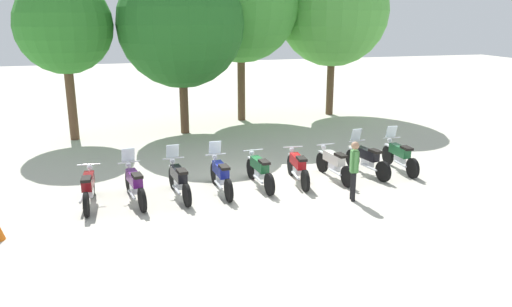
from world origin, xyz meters
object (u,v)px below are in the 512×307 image
Objects in this scene: tree_3 at (333,11)px; motorcycle_6 at (334,163)px; motorcycle_5 at (298,167)px; person_0 at (354,166)px; tree_1 at (181,24)px; tree_0 at (64,26)px; motorcycle_4 at (260,170)px; motorcycle_7 at (367,159)px; tree_2 at (241,4)px; motorcycle_3 at (221,175)px; motorcycle_8 at (399,155)px; motorcycle_1 at (134,183)px; motorcycle_0 at (88,187)px; motorcycle_2 at (179,179)px.

motorcycle_6 is at bearing -112.68° from tree_3.
person_0 reaches higher than motorcycle_5.
tree_1 is at bearing 19.99° from motorcycle_6.
tree_0 reaches higher than person_0.
motorcycle_4 is 1.21m from motorcycle_5.
motorcycle_7 is 0.27× the size of tree_2.
person_0 is 12.86m from tree_3.
motorcycle_3 reaches higher than motorcycle_5.
motorcycle_3 is at bearing 95.09° from motorcycle_8.
tree_1 is at bearing 40.60° from motorcycle_8.
motorcycle_3 is at bearing 93.31° from motorcycle_4.
motorcycle_5 is 10.93m from tree_0.
motorcycle_1 is at bearing -118.89° from tree_2.
motorcycle_7 is at bearing -88.99° from motorcycle_3.
tree_3 is (12.11, 2.13, 0.59)m from tree_0.
motorcycle_8 is (3.60, 0.26, 0.01)m from motorcycle_5.
motorcycle_4 is 1.00× the size of motorcycle_6.
motorcycle_8 is at bearing -99.72° from tree_3.
tree_0 is (-6.91, 7.48, 3.98)m from motorcycle_5.
motorcycle_8 is at bearing -84.30° from motorcycle_0.
motorcycle_5 is at bearing 130.83° from person_0.
motorcycle_3 reaches higher than motorcycle_0.
motorcycle_5 is 0.28× the size of tree_3.
motorcycle_7 is at bearing -106.60° from tree_3.
motorcycle_1 is at bearing 83.75° from motorcycle_7.
tree_1 is (1.19, 7.75, 4.01)m from motorcycle_2.
motorcycle_3 is 8.66m from tree_1.
person_0 is at bearing -134.00° from motorcycle_4.
motorcycle_0 is 2.39m from motorcycle_2.
tree_2 is (1.77, 9.45, 4.86)m from motorcycle_4.
motorcycle_2 is 14.00m from tree_3.
motorcycle_7 is 1.31× the size of person_0.
motorcycle_4 and motorcycle_5 have the same top height.
tree_2 reaches higher than motorcycle_8.
motorcycle_5 is 1.01× the size of motorcycle_7.
motorcycle_4 is 10.77m from tree_2.
motorcycle_7 is 0.28× the size of tree_3.
motorcycle_8 is at bearing -50.19° from tree_1.
tree_3 reaches higher than tree_0.
tree_1 is at bearing -3.41° from motorcycle_3.
motorcycle_7 is (2.39, 0.18, 0.01)m from motorcycle_5.
motorcycle_2 is at bearing -131.72° from tree_3.
motorcycle_2 is 1.00× the size of motorcycle_4.
motorcycle_2 is 1.00× the size of motorcycle_5.
motorcycle_2 is 1.21m from motorcycle_3.
person_0 is at bearing -148.19° from motorcycle_5.
motorcycle_0 is 1.00× the size of motorcycle_4.
tree_0 is at bearing 179.94° from tree_1.
motorcycle_2 is at bearing 84.01° from motorcycle_7.
motorcycle_5 is at bearing -93.03° from motorcycle_4.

